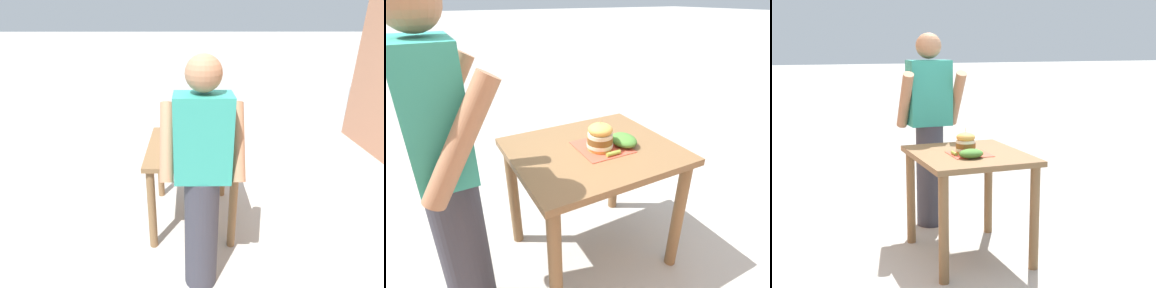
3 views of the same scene
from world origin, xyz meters
TOP-DOWN VIEW (x-y plane):
  - ground_plane at (0.00, 0.00)m, footprint 80.00×80.00m
  - patio_table at (0.00, 0.00)m, footprint 0.80×0.94m
  - serving_paper at (-0.02, -0.05)m, footprint 0.30×0.30m
  - sandwich at (-0.03, -0.02)m, footprint 0.15×0.15m
  - pickle_spear at (-0.13, -0.05)m, footprint 0.02×0.09m
  - side_salad at (-0.05, -0.18)m, footprint 0.18×0.14m
  - diner_across_table at (-0.06, 0.78)m, footprint 0.55×0.35m

SIDE VIEW (x-z plane):
  - ground_plane at x=0.00m, z-range 0.00..0.00m
  - patio_table at x=0.00m, z-range 0.25..1.05m
  - serving_paper at x=-0.02m, z-range 0.80..0.80m
  - pickle_spear at x=-0.13m, z-range 0.80..0.83m
  - side_salad at x=-0.05m, z-range 0.80..0.86m
  - sandwich at x=-0.03m, z-range 0.78..0.98m
  - diner_across_table at x=-0.06m, z-range 0.04..1.73m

